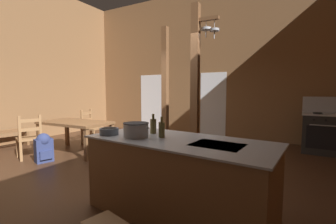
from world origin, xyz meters
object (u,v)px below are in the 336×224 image
Objects in this scene: bottle_tall_on_counter at (153,126)px; bottle_short_on_counter at (162,129)px; kitchen_island at (178,177)px; stockpot_on_counter at (136,130)px; ladderback_chair_by_post at (91,127)px; stove_range at (329,133)px; dining_table at (75,125)px; backpack at (44,147)px; ladderback_chair_near_window at (29,138)px; mixing_bowl_on_counter at (109,131)px.

bottle_short_on_counter is at bearing -36.67° from bottle_tall_on_counter.
stockpot_on_counter is (-0.51, -0.12, 0.54)m from kitchen_island.
kitchen_island is 9.01× the size of bottle_short_on_counter.
bottle_short_on_counter is (3.56, -2.13, 0.54)m from ladderback_chair_by_post.
dining_table is at bearing -152.21° from stove_range.
stove_range reaches higher than backpack.
kitchen_island reaches higher than dining_table.
backpack is at bearing -145.17° from stove_range.
kitchen_island is 3.35m from backpack.
ladderback_chair_near_window is (-0.44, -0.83, -0.20)m from dining_table.
ladderback_chair_near_window is 1.59× the size of backpack.
mixing_bowl_on_counter is at bearing -173.06° from stockpot_on_counter.
stove_range is at bearing 60.10° from stockpot_on_counter.
ladderback_chair_by_post is (0.04, 1.66, 0.00)m from ladderback_chair_near_window.
stove_range is at bearing 58.91° from bottle_tall_on_counter.
mixing_bowl_on_counter reaches higher than backpack.
stove_range is at bearing 64.99° from kitchen_island.
bottle_short_on_counter reaches higher than kitchen_island.
backpack is at bearing -74.27° from ladderback_chair_by_post.
mixing_bowl_on_counter is at bearing -38.65° from ladderback_chair_by_post.
kitchen_island is 3.85m from ladderback_chair_near_window.
backpack is (0.47, -1.67, -0.14)m from ladderback_chair_by_post.
ladderback_chair_near_window is at bearing -91.52° from ladderback_chair_by_post.
dining_table is 2.88× the size of backpack.
kitchen_island is 2.36× the size of ladderback_chair_by_post.
bottle_tall_on_counter is (2.86, -0.29, 0.69)m from backpack.
stockpot_on_counter is 1.48× the size of bottle_tall_on_counter.
stockpot_on_counter is at bearing -166.69° from kitchen_island.
ladderback_chair_by_post is 1.59× the size of backpack.
dining_table is at bearing 153.62° from stockpot_on_counter.
mixing_bowl_on_counter is 0.92× the size of bottle_tall_on_counter.
ladderback_chair_by_post reaches higher than kitchen_island.
ladderback_chair_near_window reaches higher than dining_table.
ladderback_chair_by_post is at bearing 88.48° from ladderback_chair_near_window.
bottle_tall_on_counter is at bearing -30.50° from ladderback_chair_by_post.
kitchen_island is 0.74m from bottle_tall_on_counter.
kitchen_island is 1.70× the size of stove_range.
kitchen_island is 1.30× the size of dining_table.
bottle_tall_on_counter reaches higher than kitchen_island.
stove_range is at bearing 32.27° from ladderback_chair_near_window.
stove_range is at bearing 27.79° from dining_table.
backpack is 2.93m from stockpot_on_counter.
mixing_bowl_on_counter is at bearing -169.41° from kitchen_island.
ladderback_chair_by_post is at bearing -160.98° from stove_range.
dining_table is 6.68× the size of bottle_tall_on_counter.
bottle_short_on_counter is at bearing -117.55° from stove_range.
bottle_short_on_counter is (-0.23, 0.00, 0.55)m from kitchen_island.
mixing_bowl_on_counter reaches higher than ladderback_chair_by_post.
stockpot_on_counter is at bearing -34.59° from ladderback_chair_by_post.
backpack is at bearing 168.22° from stockpot_on_counter.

